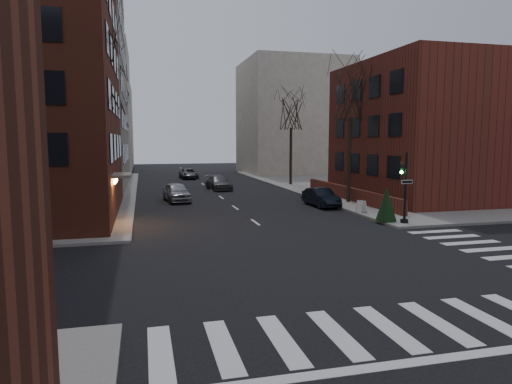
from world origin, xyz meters
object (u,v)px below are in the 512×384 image
(streetlamp_near, at_px, (117,148))
(parked_sedan, at_px, (321,197))
(car_lane_gray, at_px, (219,183))
(traffic_signal, at_px, (404,192))
(streetlamp_far, at_px, (126,145))
(car_lane_silver, at_px, (177,192))
(sandwich_board, at_px, (361,206))
(tree_right_a, at_px, (351,97))
(tree_left_c, at_px, (119,111))
(evergreen_shrub, at_px, (386,204))
(tree_right_b, at_px, (291,113))
(tree_left_a, at_px, (96,75))
(tree_left_b, at_px, (110,90))
(car_lane_far, at_px, (189,174))

(streetlamp_near, distance_m, parked_sedan, 15.63)
(car_lane_gray, bearing_deg, traffic_signal, -77.56)
(streetlamp_near, xyz_separation_m, streetlamp_far, (0.00, 20.00, 0.00))
(parked_sedan, relative_size, car_lane_silver, 0.94)
(sandwich_board, bearing_deg, tree_right_a, 53.88)
(tree_left_c, relative_size, car_lane_gray, 2.11)
(streetlamp_far, height_order, sandwich_board, streetlamp_far)
(tree_left_c, bearing_deg, car_lane_gray, -45.94)
(car_lane_gray, relative_size, evergreen_shrub, 2.30)
(parked_sedan, height_order, evergreen_shrub, evergreen_shrub)
(car_lane_silver, relative_size, evergreen_shrub, 2.15)
(tree_left_c, xyz_separation_m, tree_right_b, (17.60, -8.00, -0.44))
(car_lane_silver, relative_size, sandwich_board, 5.36)
(tree_left_a, xyz_separation_m, tree_right_a, (17.60, 4.00, -0.44))
(tree_left_b, distance_m, tree_left_c, 14.03)
(streetlamp_near, bearing_deg, streetlamp_far, 90.00)
(tree_right_b, bearing_deg, car_lane_gray, -166.50)
(tree_right_a, relative_size, evergreen_shrub, 4.85)
(traffic_signal, bearing_deg, sandwich_board, 99.27)
(streetlamp_far, distance_m, sandwich_board, 33.18)
(traffic_signal, relative_size, evergreen_shrub, 2.00)
(streetlamp_near, bearing_deg, tree_left_a, -94.29)
(tree_left_b, relative_size, tree_right_a, 1.11)
(traffic_signal, bearing_deg, streetlamp_far, 116.06)
(tree_left_b, relative_size, car_lane_gray, 2.34)
(traffic_signal, relative_size, car_lane_far, 0.89)
(tree_left_b, bearing_deg, sandwich_board, -39.14)
(streetlamp_far, distance_m, evergreen_shrub, 35.87)
(tree_right_a, height_order, car_lane_gray, tree_right_a)
(car_lane_far, distance_m, evergreen_shrub, 34.54)
(streetlamp_near, xyz_separation_m, evergreen_shrub, (15.50, -12.20, -3.09))
(tree_left_c, distance_m, car_lane_gray, 15.64)
(car_lane_silver, bearing_deg, tree_left_a, -127.50)
(traffic_signal, height_order, streetlamp_far, streetlamp_far)
(evergreen_shrub, bearing_deg, streetlamp_far, 115.70)
(streetlamp_near, xyz_separation_m, car_lane_far, (7.40, 21.38, -3.61))
(tree_left_b, relative_size, streetlamp_near, 1.72)
(streetlamp_far, bearing_deg, traffic_signal, -63.94)
(tree_right_a, bearing_deg, evergreen_shrub, -100.37)
(tree_left_c, height_order, tree_right_b, tree_left_c)
(tree_left_a, height_order, tree_right_b, tree_left_a)
(streetlamp_far, relative_size, car_lane_gray, 1.36)
(streetlamp_far, xyz_separation_m, car_lane_far, (7.40, 1.38, -3.61))
(tree_left_a, relative_size, sandwich_board, 12.75)
(streetlamp_near, distance_m, car_lane_far, 22.91)
(tree_left_a, bearing_deg, tree_right_a, 12.80)
(streetlamp_near, bearing_deg, traffic_signal, -38.87)
(car_lane_far, height_order, sandwich_board, car_lane_far)
(tree_right_b, bearing_deg, parked_sedan, -99.91)
(tree_right_b, bearing_deg, streetlamp_far, 149.53)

